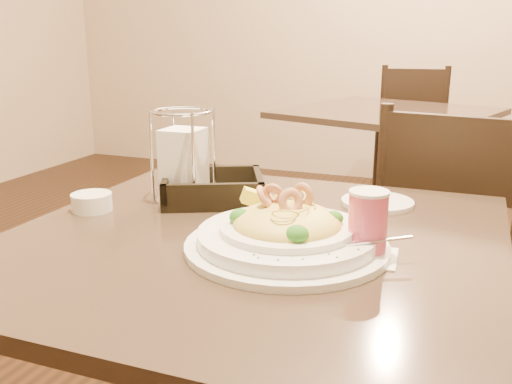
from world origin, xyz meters
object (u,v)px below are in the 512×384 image
(drink_glass, at_px, (368,225))
(side_plate, at_px, (377,202))
(dining_chair_far, at_px, (411,134))
(dining_chair_near, at_px, (451,250))
(napkin_caddy, at_px, (184,162))
(background_table, at_px, (386,157))
(butter_ramekin, at_px, (92,202))
(bread_basket, at_px, (213,191))
(main_table, at_px, (252,349))
(pasta_bowl, at_px, (286,232))

(drink_glass, xyz_separation_m, side_plate, (-0.03, 0.32, -0.05))
(dining_chair_far, xyz_separation_m, side_plate, (0.19, -2.45, 0.26))
(dining_chair_near, relative_size, napkin_caddy, 4.49)
(dining_chair_near, relative_size, drink_glass, 8.00)
(background_table, bearing_deg, drink_glass, -82.67)
(butter_ramekin, bearing_deg, bread_basket, 37.58)
(napkin_caddy, bearing_deg, side_plate, 17.31)
(drink_glass, distance_m, butter_ramekin, 0.60)
(dining_chair_far, relative_size, side_plate, 5.88)
(main_table, xyz_separation_m, side_plate, (0.18, 0.29, 0.24))
(dining_chair_far, xyz_separation_m, bread_basket, (-0.16, -2.55, 0.27))
(main_table, xyz_separation_m, butter_ramekin, (-0.38, 0.02, 0.26))
(background_table, height_order, dining_chair_near, dining_chair_near)
(background_table, distance_m, pasta_bowl, 1.98)
(main_table, height_order, pasta_bowl, pasta_bowl)
(drink_glass, bearing_deg, dining_chair_far, 94.57)
(dining_chair_far, distance_m, side_plate, 2.47)
(main_table, xyz_separation_m, bread_basket, (-0.17, 0.19, 0.26))
(bread_basket, distance_m, butter_ramekin, 0.26)
(pasta_bowl, relative_size, drink_glass, 3.34)
(background_table, bearing_deg, dining_chair_near, -72.44)
(side_plate, bearing_deg, drink_glass, -83.89)
(background_table, distance_m, napkin_caddy, 1.80)
(butter_ramekin, bearing_deg, drink_glass, -4.98)
(dining_chair_far, height_order, pasta_bowl, dining_chair_far)
(main_table, distance_m, side_plate, 0.42)
(napkin_caddy, xyz_separation_m, butter_ramekin, (-0.15, -0.14, -0.07))
(drink_glass, bearing_deg, main_table, 172.91)
(drink_glass, bearing_deg, napkin_caddy, 157.08)
(dining_chair_far, bearing_deg, butter_ramekin, 74.50)
(pasta_bowl, height_order, side_plate, pasta_bowl)
(napkin_caddy, bearing_deg, dining_chair_far, 85.05)
(main_table, relative_size, napkin_caddy, 4.34)
(napkin_caddy, bearing_deg, main_table, -35.36)
(background_table, bearing_deg, bread_basket, -94.47)
(drink_glass, bearing_deg, dining_chair_near, 80.97)
(background_table, distance_m, drink_glass, 1.98)
(butter_ramekin, bearing_deg, napkin_caddy, 42.10)
(pasta_bowl, bearing_deg, background_table, 93.32)
(pasta_bowl, distance_m, side_plate, 0.35)
(main_table, distance_m, dining_chair_near, 0.81)
(pasta_bowl, xyz_separation_m, napkin_caddy, (-0.31, 0.20, 0.06))
(bread_basket, bearing_deg, pasta_bowl, -42.64)
(background_table, height_order, napkin_caddy, napkin_caddy)
(main_table, height_order, drink_glass, drink_glass)
(dining_chair_near, distance_m, napkin_caddy, 0.88)
(dining_chair_far, height_order, side_plate, dining_chair_far)
(drink_glass, height_order, side_plate, drink_glass)
(dining_chair_near, height_order, dining_chair_far, same)
(background_table, xyz_separation_m, butter_ramekin, (-0.34, -1.89, 0.26))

